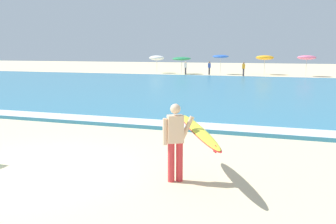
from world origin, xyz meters
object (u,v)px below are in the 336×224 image
(beach_umbrella_3, at_px, (265,58))
(beachgoer_near_row_right, at_px, (186,68))
(surfer_with_board, at_px, (188,135))
(beach_umbrella_4, at_px, (307,58))
(beach_umbrella_1, at_px, (182,59))
(beach_umbrella_2, at_px, (221,57))
(beachgoer_near_row_left, at_px, (244,69))
(beach_umbrella_0, at_px, (157,58))
(beachgoer_near_row_mid, at_px, (209,68))

(beach_umbrella_3, relative_size, beachgoer_near_row_right, 1.50)
(surfer_with_board, height_order, beach_umbrella_4, beach_umbrella_4)
(surfer_with_board, distance_m, beach_umbrella_1, 37.94)
(beach_umbrella_1, xyz_separation_m, beach_umbrella_3, (9.87, 1.79, 0.16))
(beach_umbrella_1, distance_m, beach_umbrella_2, 4.79)
(beach_umbrella_1, xyz_separation_m, beachgoer_near_row_right, (0.84, -1.14, -1.03))
(beach_umbrella_3, bearing_deg, beachgoer_near_row_left, -121.60)
(beach_umbrella_2, bearing_deg, beach_umbrella_3, 9.19)
(surfer_with_board, distance_m, beachgoer_near_row_left, 34.92)
(beach_umbrella_0, bearing_deg, beachgoer_near_row_mid, -9.94)
(beachgoer_near_row_mid, height_order, beachgoer_near_row_right, same)
(beachgoer_near_row_left, bearing_deg, surfer_with_board, -85.12)
(surfer_with_board, xyz_separation_m, beachgoer_near_row_mid, (-7.18, 36.00, -0.20))
(beach_umbrella_2, distance_m, beachgoer_near_row_right, 4.57)
(beach_umbrella_0, height_order, beach_umbrella_4, beach_umbrella_4)
(beach_umbrella_4, bearing_deg, beach_umbrella_2, 175.09)
(surfer_with_board, relative_size, beach_umbrella_4, 1.12)
(surfer_with_board, xyz_separation_m, beach_umbrella_2, (-6.09, 37.32, 1.11))
(beachgoer_near_row_left, xyz_separation_m, beachgoer_near_row_right, (-6.97, 0.44, 0.00))
(surfer_with_board, xyz_separation_m, beach_umbrella_1, (-10.77, 36.37, 0.84))
(beach_umbrella_1, relative_size, beachgoer_near_row_mid, 1.46)
(beach_umbrella_4, bearing_deg, beach_umbrella_1, -179.58)
(surfer_with_board, distance_m, beach_umbrella_3, 38.18)
(beach_umbrella_2, xyz_separation_m, beachgoer_near_row_mid, (-1.10, -1.32, -1.31))
(beachgoer_near_row_left, bearing_deg, beachgoer_near_row_mid, 164.04)
(beach_umbrella_0, relative_size, beachgoer_near_row_mid, 1.42)
(beach_umbrella_2, bearing_deg, beachgoer_near_row_mid, -129.72)
(beach_umbrella_2, height_order, beachgoer_near_row_mid, beach_umbrella_2)
(beach_umbrella_1, distance_m, beachgoer_near_row_right, 1.75)
(surfer_with_board, relative_size, beach_umbrella_2, 1.14)
(beach_umbrella_2, bearing_deg, surfer_with_board, -80.74)
(surfer_with_board, height_order, beachgoer_near_row_right, surfer_with_board)
(beach_umbrella_2, height_order, beachgoer_near_row_right, beach_umbrella_2)
(surfer_with_board, relative_size, beachgoer_near_row_right, 1.71)
(beach_umbrella_1, height_order, beachgoer_near_row_right, beach_umbrella_1)
(beach_umbrella_1, bearing_deg, beach_umbrella_4, 0.42)
(surfer_with_board, xyz_separation_m, beach_umbrella_4, (3.75, 36.48, 1.06))
(beach_umbrella_0, relative_size, beach_umbrella_4, 0.93)
(beach_umbrella_1, height_order, beach_umbrella_3, beach_umbrella_3)
(beachgoer_near_row_mid, bearing_deg, surfer_with_board, -78.71)
(beachgoer_near_row_left, bearing_deg, beach_umbrella_2, 140.95)
(surfer_with_board, bearing_deg, beach_umbrella_1, 106.50)
(surfer_with_board, relative_size, beachgoer_near_row_mid, 1.71)
(beach_umbrella_0, bearing_deg, beachgoer_near_row_left, -12.20)
(beach_umbrella_3, relative_size, beachgoer_near_row_mid, 1.50)
(beach_umbrella_0, xyz_separation_m, beachgoer_near_row_mid, (7.19, -1.26, -1.10))
(beachgoer_near_row_left, height_order, beachgoer_near_row_right, same)
(beach_umbrella_3, height_order, beachgoer_near_row_right, beach_umbrella_3)
(beach_umbrella_3, distance_m, beachgoer_near_row_right, 9.57)
(surfer_with_board, distance_m, beachgoer_near_row_mid, 36.71)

